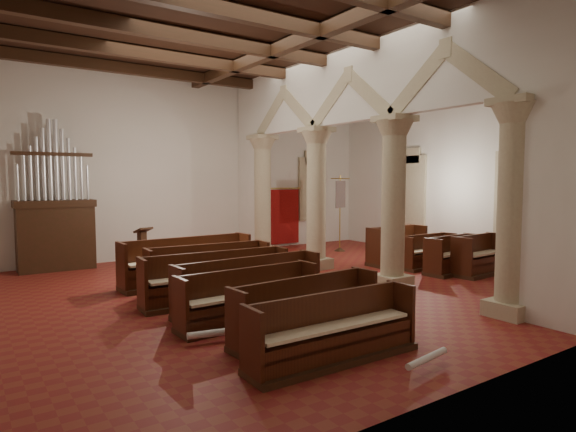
{
  "coord_description": "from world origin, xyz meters",
  "views": [
    {
      "loc": [
        -6.67,
        -9.52,
        2.58
      ],
      "look_at": [
        0.13,
        0.5,
        1.66
      ],
      "focal_mm": 30.0,
      "sensor_mm": 36.0,
      "label": 1
    }
  ],
  "objects_px": {
    "processional_banner": "(340,228)",
    "aisle_pew_0": "(480,261)",
    "nave_pew_0": "(334,339)",
    "pipe_organ": "(55,222)",
    "lectern": "(142,249)"
  },
  "relations": [
    {
      "from": "lectern",
      "to": "aisle_pew_0",
      "type": "height_order",
      "value": "lectern"
    },
    {
      "from": "pipe_organ",
      "to": "aisle_pew_0",
      "type": "height_order",
      "value": "pipe_organ"
    },
    {
      "from": "lectern",
      "to": "processional_banner",
      "type": "relative_size",
      "value": 0.42
    },
    {
      "from": "nave_pew_0",
      "to": "processional_banner",
      "type": "bearing_deg",
      "value": 49.89
    },
    {
      "from": "aisle_pew_0",
      "to": "lectern",
      "type": "bearing_deg",
      "value": 133.1
    },
    {
      "from": "processional_banner",
      "to": "nave_pew_0",
      "type": "height_order",
      "value": "processional_banner"
    },
    {
      "from": "pipe_organ",
      "to": "nave_pew_0",
      "type": "height_order",
      "value": "pipe_organ"
    },
    {
      "from": "lectern",
      "to": "nave_pew_0",
      "type": "bearing_deg",
      "value": -110.55
    },
    {
      "from": "pipe_organ",
      "to": "nave_pew_0",
      "type": "xyz_separation_m",
      "value": [
        2.12,
        -9.88,
        -1.05
      ]
    },
    {
      "from": "pipe_organ",
      "to": "lectern",
      "type": "height_order",
      "value": "pipe_organ"
    },
    {
      "from": "pipe_organ",
      "to": "nave_pew_0",
      "type": "relative_size",
      "value": 1.6
    },
    {
      "from": "processional_banner",
      "to": "aisle_pew_0",
      "type": "bearing_deg",
      "value": -104.07
    },
    {
      "from": "processional_banner",
      "to": "aisle_pew_0",
      "type": "distance_m",
      "value": 5.51
    },
    {
      "from": "processional_banner",
      "to": "nave_pew_0",
      "type": "bearing_deg",
      "value": -147.98
    },
    {
      "from": "pipe_organ",
      "to": "processional_banner",
      "type": "distance_m",
      "value": 9.27
    }
  ]
}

